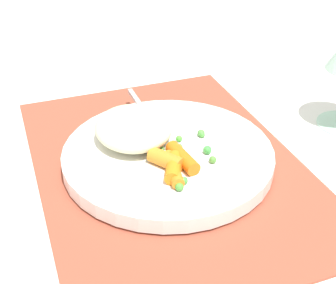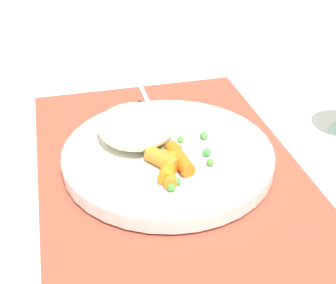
{
  "view_description": "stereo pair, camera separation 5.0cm",
  "coord_description": "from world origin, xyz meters",
  "px_view_note": "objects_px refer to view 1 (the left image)",
  "views": [
    {
      "loc": [
        0.44,
        -0.16,
        0.33
      ],
      "look_at": [
        0.0,
        0.0,
        0.03
      ],
      "focal_mm": 51.39,
      "sensor_mm": 36.0,
      "label": 1
    },
    {
      "loc": [
        0.45,
        -0.11,
        0.33
      ],
      "look_at": [
        0.0,
        0.0,
        0.03
      ],
      "focal_mm": 51.39,
      "sensor_mm": 36.0,
      "label": 2
    }
  ],
  "objects_px": {
    "plate": "(168,156)",
    "carrot_portion": "(174,163)",
    "rice_mound": "(133,128)",
    "fork": "(157,131)"
  },
  "relations": [
    {
      "from": "plate",
      "to": "carrot_portion",
      "type": "distance_m",
      "value": 0.04
    },
    {
      "from": "plate",
      "to": "rice_mound",
      "type": "bearing_deg",
      "value": -135.59
    },
    {
      "from": "fork",
      "to": "plate",
      "type": "bearing_deg",
      "value": 0.56
    },
    {
      "from": "plate",
      "to": "carrot_portion",
      "type": "height_order",
      "value": "carrot_portion"
    },
    {
      "from": "plate",
      "to": "fork",
      "type": "bearing_deg",
      "value": -179.44
    },
    {
      "from": "carrot_portion",
      "to": "fork",
      "type": "distance_m",
      "value": 0.08
    },
    {
      "from": "rice_mound",
      "to": "carrot_portion",
      "type": "bearing_deg",
      "value": 18.79
    },
    {
      "from": "carrot_portion",
      "to": "fork",
      "type": "bearing_deg",
      "value": 174.74
    },
    {
      "from": "plate",
      "to": "carrot_portion",
      "type": "xyz_separation_m",
      "value": [
        0.04,
        -0.01,
        0.02
      ]
    },
    {
      "from": "plate",
      "to": "carrot_portion",
      "type": "relative_size",
      "value": 3.57
    }
  ]
}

